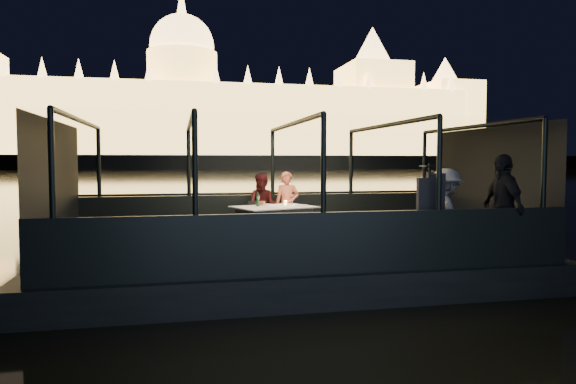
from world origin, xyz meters
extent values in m
plane|color=black|center=(0.00, 80.00, 0.00)|extent=(500.00, 500.00, 0.00)
cube|color=black|center=(0.00, 0.00, 0.00)|extent=(8.60, 4.40, 1.00)
cube|color=black|center=(0.00, 0.00, 0.48)|extent=(8.00, 4.00, 0.04)
cube|color=black|center=(0.00, 2.00, 0.95)|extent=(8.00, 0.08, 0.90)
cube|color=black|center=(0.00, -2.00, 0.95)|extent=(8.00, 0.08, 0.90)
cube|color=#423D33|center=(0.00, 210.00, 1.00)|extent=(400.00, 140.00, 6.00)
cube|color=white|center=(-0.23, 0.59, 0.89)|extent=(1.72, 1.48, 0.77)
cube|color=black|center=(-0.43, 1.29, 0.95)|extent=(0.39, 0.39, 0.80)
cube|color=black|center=(0.33, 1.49, 0.95)|extent=(0.49, 0.49, 0.84)
imported|color=#DB6C4F|center=(0.21, 1.47, 1.25)|extent=(0.57, 0.44, 1.41)
imported|color=#441315|center=(-0.28, 1.64, 1.25)|extent=(0.80, 0.73, 1.36)
imported|color=silver|center=(2.27, -1.38, 1.35)|extent=(0.61, 1.01, 1.51)
imported|color=black|center=(3.16, -1.59, 1.35)|extent=(0.48, 1.05, 1.75)
cylinder|color=#163D1F|center=(-0.53, 0.70, 1.42)|extent=(0.06, 0.06, 0.28)
cylinder|color=brown|center=(-0.44, 0.94, 1.31)|extent=(0.21, 0.21, 0.07)
cylinder|color=#FEA83F|center=(0.04, 0.85, 1.31)|extent=(0.08, 0.08, 0.09)
cylinder|color=white|center=(0.31, 0.62, 1.27)|extent=(0.33, 0.33, 0.02)
cylinder|color=white|center=(-0.32, 0.94, 1.27)|extent=(0.28, 0.28, 0.02)
camera|label=1|loc=(-2.03, -9.03, 2.12)|focal=32.00mm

